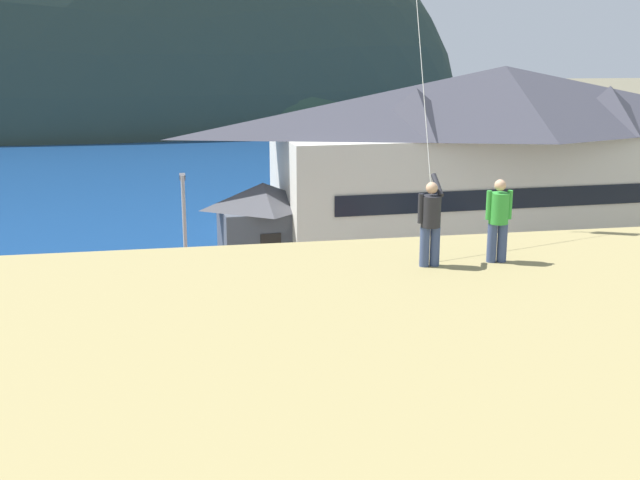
# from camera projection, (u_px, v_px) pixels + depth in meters

# --- Properties ---
(ground_plane) EXTENTS (600.00, 600.00, 0.00)m
(ground_plane) POSITION_uv_depth(u_px,v_px,m) (386.00, 430.00, 24.42)
(ground_plane) COLOR #66604C
(parking_lot_pad) EXTENTS (40.00, 20.00, 0.10)m
(parking_lot_pad) POSITION_uv_depth(u_px,v_px,m) (351.00, 367.00, 29.18)
(parking_lot_pad) COLOR gray
(parking_lot_pad) RESTS_ON ground
(bay_water) EXTENTS (360.00, 84.00, 0.03)m
(bay_water) POSITION_uv_depth(u_px,v_px,m) (234.00, 164.00, 81.68)
(bay_water) COLOR navy
(bay_water) RESTS_ON ground
(far_hill_west_ridge) EXTENTS (135.82, 56.12, 89.39)m
(far_hill_west_ridge) POSITION_uv_depth(u_px,v_px,m) (54.00, 126.00, 124.70)
(far_hill_west_ridge) COLOR #2D3D33
(far_hill_west_ridge) RESTS_ON ground
(far_hill_east_peak) EXTENTS (89.03, 56.36, 60.81)m
(far_hill_east_peak) POSITION_uv_depth(u_px,v_px,m) (183.00, 122.00, 130.77)
(far_hill_east_peak) COLOR #334733
(far_hill_east_peak) RESTS_ON ground
(harbor_lodge) EXTENTS (28.33, 10.34, 10.85)m
(harbor_lodge) POSITION_uv_depth(u_px,v_px,m) (501.00, 154.00, 45.73)
(harbor_lodge) COLOR beige
(harbor_lodge) RESTS_ON ground
(storage_shed_waterside) EXTENTS (5.32, 4.72, 4.73)m
(storage_shed_waterside) POSITION_uv_depth(u_px,v_px,m) (263.00, 224.00, 42.43)
(storage_shed_waterside) COLOR #474C56
(storage_shed_waterside) RESTS_ON ground
(wharf_dock) EXTENTS (3.20, 12.01, 0.70)m
(wharf_dock) POSITION_uv_depth(u_px,v_px,m) (292.00, 212.00, 55.81)
(wharf_dock) COLOR #70604C
(wharf_dock) RESTS_ON ground
(moored_boat_wharfside) EXTENTS (2.22, 6.62, 2.16)m
(moored_boat_wharfside) POSITION_uv_depth(u_px,v_px,m) (250.00, 219.00, 51.75)
(moored_boat_wharfside) COLOR silver
(moored_boat_wharfside) RESTS_ON ground
(moored_boat_outer_mooring) EXTENTS (2.12, 6.13, 2.16)m
(moored_boat_outer_mooring) POSITION_uv_depth(u_px,v_px,m) (330.00, 199.00, 58.68)
(moored_boat_outer_mooring) COLOR navy
(moored_boat_outer_mooring) RESTS_ON ground
(parked_car_front_row_red) EXTENTS (4.25, 2.16, 1.82)m
(parked_car_front_row_red) POSITION_uv_depth(u_px,v_px,m) (366.00, 383.00, 25.36)
(parked_car_front_row_red) COLOR #236633
(parked_car_front_row_red) RESTS_ON parking_lot_pad
(parked_car_lone_by_shed) EXTENTS (4.25, 2.14, 1.82)m
(parked_car_lone_by_shed) POSITION_uv_depth(u_px,v_px,m) (590.00, 386.00, 25.14)
(parked_car_lone_by_shed) COLOR slate
(parked_car_lone_by_shed) RESTS_ON parking_lot_pad
(parked_car_corner_spot) EXTENTS (4.36, 2.37, 1.82)m
(parked_car_corner_spot) POSITION_uv_depth(u_px,v_px,m) (604.00, 311.00, 32.43)
(parked_car_corner_spot) COLOR black
(parked_car_corner_spot) RESTS_ON parking_lot_pad
(parked_car_mid_row_far) EXTENTS (4.21, 2.08, 1.82)m
(parked_car_mid_row_far) POSITION_uv_depth(u_px,v_px,m) (109.00, 432.00, 22.11)
(parked_car_mid_row_far) COLOR #9EA3A8
(parked_car_mid_row_far) RESTS_ON parking_lot_pad
(parked_car_back_row_left) EXTENTS (4.30, 2.25, 1.82)m
(parked_car_back_row_left) POSITION_uv_depth(u_px,v_px,m) (462.00, 329.00, 30.33)
(parked_car_back_row_left) COLOR red
(parked_car_back_row_left) RESTS_ON parking_lot_pad
(parked_car_mid_row_near) EXTENTS (4.33, 2.31, 1.82)m
(parked_car_mid_row_near) POSITION_uv_depth(u_px,v_px,m) (246.00, 330.00, 30.14)
(parked_car_mid_row_near) COLOR red
(parked_car_mid_row_near) RESTS_ON parking_lot_pad
(parking_light_pole) EXTENTS (0.24, 0.78, 6.60)m
(parking_light_pole) POSITION_uv_depth(u_px,v_px,m) (185.00, 240.00, 32.50)
(parking_light_pole) COLOR #ADADB2
(parking_light_pole) RESTS_ON parking_lot_pad
(person_kite_flyer) EXTENTS (0.51, 0.66, 1.86)m
(person_kite_flyer) POSITION_uv_depth(u_px,v_px,m) (430.00, 221.00, 15.60)
(person_kite_flyer) COLOR #384770
(person_kite_flyer) RESTS_ON grassy_hill_foreground
(person_companion) EXTENTS (0.55, 0.40, 1.74)m
(person_companion) POSITION_uv_depth(u_px,v_px,m) (498.00, 218.00, 15.91)
(person_companion) COLOR #384770
(person_companion) RESTS_ON grassy_hill_foreground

